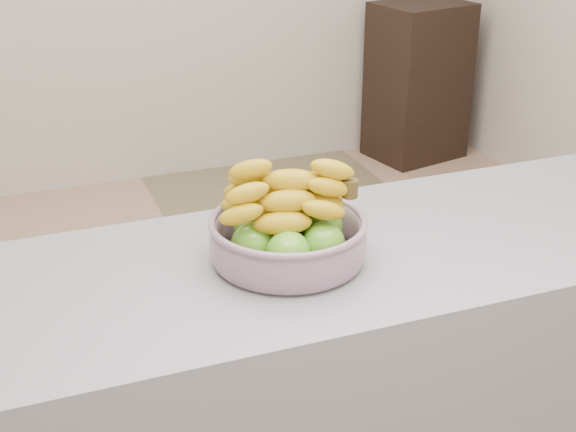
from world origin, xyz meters
name	(u,v)px	position (x,y,z in m)	size (l,w,h in m)	color
ground	(258,380)	(0.00, 0.00, 0.00)	(4.00, 4.00, 0.00)	tan
counter	(364,413)	(0.00, -0.79, 0.45)	(2.00, 0.60, 0.90)	gray
cabinet	(418,82)	(1.60, 1.78, 0.45)	(0.50, 0.40, 0.89)	black
fruit_bowl	(288,233)	(-0.19, -0.79, 0.96)	(0.32, 0.32, 0.20)	#98A0B6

